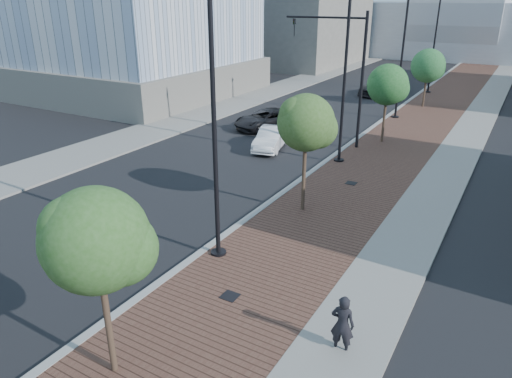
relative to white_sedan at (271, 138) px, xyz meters
The scene contains 22 objects.
sidewalk 19.14m from the white_sedan, 66.98° to the left, with size 7.00×140.00×0.12m, color #4C2D23.
concrete_strip 20.34m from the white_sedan, 59.96° to the left, with size 2.40×140.00×0.13m, color slate.
curb 18.06m from the white_sedan, 77.26° to the left, with size 0.30×140.00×0.14m, color gray.
west_sidewalk 19.79m from the white_sedan, 117.13° to the left, with size 4.00×140.00×0.12m, color slate.
white_sedan is the anchor object (origin of this frame).
dark_car_mid 4.83m from the white_sedan, 122.41° to the left, with size 2.26×4.90×1.36m, color black.
dark_car_far 20.48m from the white_sedan, 87.65° to the left, with size 2.20×5.41×1.57m, color black.
pedestrian 17.98m from the white_sedan, 55.63° to the right, with size 0.62×0.41×1.71m, color black.
streetlight_1 13.68m from the white_sedan, 70.18° to the right, with size 1.44×0.56×9.21m.
streetlight_2 6.20m from the white_sedan, ahead, with size 1.72×0.56×9.28m.
streetlight_3 12.97m from the white_sedan, 68.94° to the left, with size 1.44×0.56×9.21m.
streetlight_4 24.40m from the white_sedan, 79.02° to the left, with size 1.72×0.56×9.28m.
traffic_mast 6.24m from the white_sedan, 35.27° to the left, with size 5.09×0.20×8.00m.
tree_0 19.46m from the white_sedan, 72.97° to the right, with size 2.45×2.41×4.95m.
tree_1 9.84m from the white_sedan, 52.65° to the right, with size 2.41×2.36×5.15m.
tree_2 7.90m from the white_sedan, 39.43° to the left, with size 2.53×2.51×4.98m.
tree_3 17.78m from the white_sedan, 71.30° to the left, with size 2.74×2.74×4.86m.
tower_podium 22.22m from the white_sedan, 154.37° to the left, with size 19.00×19.00×3.00m, color slate.
convention_center 62.86m from the white_sedan, 88.19° to the left, with size 50.00×30.00×50.00m.
commercial_block_nw 41.10m from the white_sedan, 113.07° to the left, with size 14.00×20.00×10.00m, color #66635C.
utility_cover_1 15.76m from the white_sedan, 66.10° to the right, with size 0.50×0.50×0.02m, color black.
utility_cover_2 7.25m from the white_sedan, 28.03° to the right, with size 0.50×0.50×0.02m, color black.
Camera 1 is at (9.19, -2.06, 8.66)m, focal length 32.86 mm.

